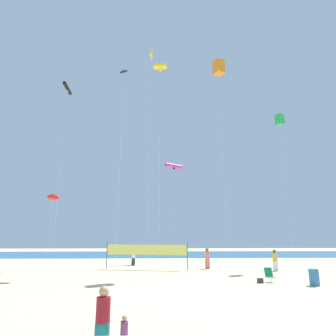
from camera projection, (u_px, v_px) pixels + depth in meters
ground_plane at (179, 290)px, 15.97m from camera, size 120.00×120.00×0.00m
ocean_band at (164, 254)px, 49.23m from camera, size 120.00×20.00×0.01m
mother_figure at (103, 317)px, 7.36m from camera, size 0.37×0.37×1.61m
toddler_figure at (124, 332)px, 7.40m from camera, size 0.20×0.20×0.87m
beachgoer_mustard_shirt at (275, 259)px, 24.89m from camera, size 0.41×0.41×1.80m
beachgoer_white_shirt at (133, 257)px, 29.75m from camera, size 0.37×0.37×1.61m
beachgoer_coral_shirt at (207, 258)px, 26.65m from camera, size 0.42×0.42×1.86m
folding_beach_chair at (269, 275)px, 18.77m from camera, size 0.52×0.65×0.89m
trash_barrel at (314, 277)px, 17.39m from camera, size 0.58×0.58×0.96m
volleyball_net at (146, 251)px, 26.17m from camera, size 7.44×1.53×2.40m
beach_handbag at (260, 281)px, 18.29m from camera, size 0.37×0.19×0.30m
kite_black_diamond at (123, 74)px, 24.14m from camera, size 0.91×0.91×16.73m
kite_orange_box at (219, 68)px, 30.49m from camera, size 1.24×1.24×21.16m
kite_red_inflatable at (53, 197)px, 27.64m from camera, size 1.72×1.28×7.02m
kite_green_box at (280, 120)px, 31.60m from camera, size 0.94×0.94×16.02m
kite_magenta_tube at (174, 166)px, 36.91m from camera, size 2.44×1.79×12.01m
kite_yellow_tube at (160, 67)px, 31.98m from camera, size 1.47×0.81×21.73m
kite_black_tube at (67, 89)px, 32.81m from camera, size 0.46×2.49×19.62m
kite_yellow_delta at (150, 55)px, 27.39m from camera, size 0.36×1.07×20.39m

